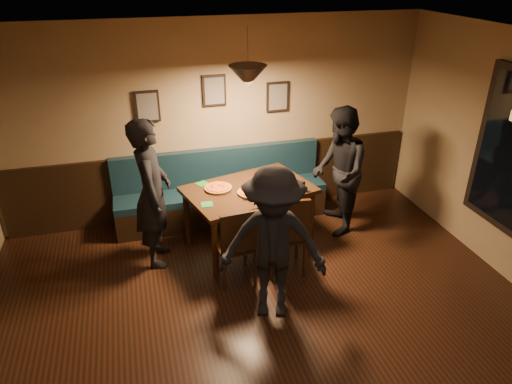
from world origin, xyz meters
TOP-DOWN VIEW (x-y plane):
  - ceiling at (0.00, 0.00)m, footprint 7.00×7.00m
  - wall_back at (0.00, 3.50)m, footprint 6.00×0.00m
  - wainscot at (0.00, 3.47)m, footprint 5.88×0.06m
  - booth_bench at (0.00, 3.20)m, footprint 3.00×0.60m
  - picture_left at (-0.90, 3.47)m, footprint 0.32×0.04m
  - picture_center at (0.00, 3.47)m, footprint 0.32×0.04m
  - picture_right at (0.90, 3.47)m, footprint 0.32×0.04m
  - pendant_lamp at (0.21, 2.46)m, footprint 0.44×0.44m
  - dining_table at (0.21, 2.46)m, footprint 1.76×1.37m
  - chair_near_left at (-0.14, 1.79)m, footprint 0.47×0.47m
  - chair_near_right at (0.49, 1.81)m, footprint 0.52×0.52m
  - diner_left at (-0.99, 2.43)m, footprint 0.52×0.73m
  - diner_right at (1.48, 2.52)m, footprint 0.86×1.00m
  - diner_front at (0.11, 1.10)m, footprint 1.25×0.96m
  - pizza_a at (-0.17, 2.53)m, footprint 0.43×0.43m
  - pizza_b at (0.20, 2.31)m, footprint 0.39×0.39m
  - pizza_c at (0.64, 2.58)m, footprint 0.39×0.39m
  - soda_glass at (0.83, 2.20)m, footprint 0.09×0.09m
  - tabasco_bottle at (0.72, 2.42)m, footprint 0.03×0.03m
  - napkin_a at (-0.34, 2.74)m, footprint 0.19×0.19m
  - napkin_b at (-0.38, 2.17)m, footprint 0.15×0.15m
  - cutlery_set at (0.20, 2.13)m, footprint 0.21×0.09m

SIDE VIEW (x-z plane):
  - dining_table at x=0.21m, z-range 0.00..0.83m
  - chair_near_left at x=-0.14m, z-range 0.00..0.99m
  - wainscot at x=0.00m, z-range 0.00..1.00m
  - booth_bench at x=0.00m, z-range 0.00..1.00m
  - chair_near_right at x=0.49m, z-range 0.00..1.06m
  - cutlery_set at x=0.20m, z-range 0.83..0.84m
  - napkin_b at x=-0.38m, z-range 0.83..0.84m
  - napkin_a at x=-0.34m, z-range 0.83..0.84m
  - pizza_b at x=0.20m, z-range 0.83..0.87m
  - pizza_a at x=-0.17m, z-range 0.83..0.87m
  - diner_front at x=0.11m, z-range 0.00..1.71m
  - pizza_c at x=0.64m, z-range 0.83..0.88m
  - diner_right at x=1.48m, z-range 0.00..1.77m
  - tabasco_bottle at x=0.72m, z-range 0.83..0.94m
  - soda_glass at x=0.83m, z-range 0.83..0.98m
  - diner_left at x=-0.99m, z-range 0.00..1.87m
  - wall_back at x=0.00m, z-range -1.60..4.40m
  - picture_left at x=-0.90m, z-range 1.49..1.91m
  - picture_right at x=0.90m, z-range 1.49..1.91m
  - picture_center at x=0.00m, z-range 1.64..2.06m
  - pendant_lamp at x=0.21m, z-range 2.12..2.38m
  - ceiling at x=0.00m, z-range 2.80..2.80m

